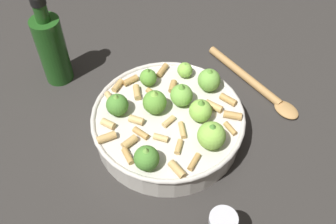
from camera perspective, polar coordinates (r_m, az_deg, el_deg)
name	(u,v)px	position (r m, az deg, el deg)	size (l,w,h in m)	color
ground_plane	(168,133)	(0.71, 0.00, -3.16)	(2.40, 2.40, 0.00)	#2D2B28
cooking_pan	(169,121)	(0.69, 0.13, -1.40)	(0.27, 0.27, 0.10)	beige
olive_oil_bottle	(52,48)	(0.79, -16.71, 9.02)	(0.06, 0.06, 0.19)	#1E4C19
wooden_spoon	(256,85)	(0.80, 12.84, 3.86)	(0.23, 0.12, 0.02)	#B2844C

